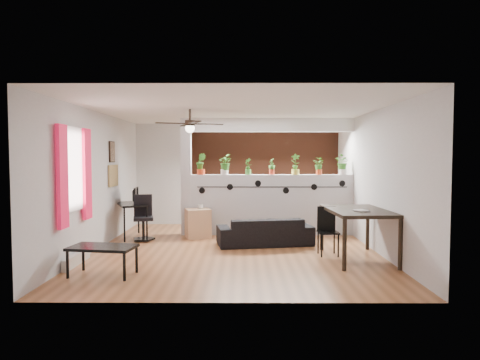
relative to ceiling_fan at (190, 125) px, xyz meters
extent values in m
cube|color=brown|center=(0.80, 0.30, -2.36)|extent=(6.30, 7.10, 0.10)
cube|color=#B7B7BA|center=(0.80, 3.32, -1.01)|extent=(6.30, 0.04, 2.90)
cube|color=#B7B7BA|center=(0.80, -2.72, -1.01)|extent=(6.30, 0.04, 2.90)
cube|color=#B7B7BA|center=(-1.82, 0.30, -1.01)|extent=(0.04, 7.10, 2.90)
cube|color=#B7B7BA|center=(3.42, 0.30, -1.01)|extent=(0.04, 7.10, 2.90)
cube|color=white|center=(0.80, 0.30, 0.34)|extent=(6.30, 7.10, 0.10)
cube|color=#BCBCC1|center=(1.60, 1.80, -1.64)|extent=(3.60, 0.18, 1.35)
cube|color=silver|center=(1.60, 1.80, 0.14)|extent=(3.60, 0.18, 0.30)
cube|color=#BCBCC1|center=(-0.31, 1.80, -1.01)|extent=(0.22, 0.20, 2.60)
cube|color=#AD5232|center=(1.60, 3.27, -1.01)|extent=(3.90, 0.05, 2.60)
cube|color=black|center=(1.60, 1.70, -1.23)|extent=(3.31, 0.01, 0.02)
cylinder|color=black|center=(0.05, 1.70, -1.31)|extent=(0.14, 0.01, 0.14)
cylinder|color=black|center=(0.67, 1.70, -1.23)|extent=(0.14, 0.01, 0.14)
cylinder|color=black|center=(1.29, 1.70, -1.15)|extent=(0.14, 0.01, 0.14)
cylinder|color=black|center=(1.91, 1.70, -1.31)|extent=(0.14, 0.01, 0.14)
cylinder|color=black|center=(2.53, 1.70, -1.23)|extent=(0.14, 0.01, 0.14)
cylinder|color=black|center=(3.15, 1.70, -1.15)|extent=(0.14, 0.01, 0.14)
cube|color=white|center=(-1.78, -0.90, -0.76)|extent=(0.02, 0.95, 1.25)
cube|color=silver|center=(-1.77, -0.90, -0.76)|extent=(0.04, 1.05, 1.35)
cube|color=#EA1641|center=(-1.73, -1.40, -0.86)|extent=(0.06, 0.30, 1.55)
cube|color=#EA1641|center=(-1.73, -0.40, -0.86)|extent=(0.06, 0.30, 1.55)
cube|color=silver|center=(-1.74, -0.90, -2.22)|extent=(0.08, 1.00, 0.18)
cube|color=#977A49|center=(-1.78, 1.25, -0.96)|extent=(0.03, 0.60, 0.45)
cube|color=#8C7259|center=(-1.78, 1.20, -0.46)|extent=(0.03, 0.30, 0.40)
cube|color=black|center=(-1.78, 1.20, -0.46)|extent=(0.02, 0.34, 0.44)
cylinder|color=black|center=(0.00, 0.00, 0.19)|extent=(0.04, 0.04, 0.20)
cylinder|color=black|center=(0.00, 0.00, 0.04)|extent=(0.18, 0.18, 0.10)
sphere|color=white|center=(0.00, 0.00, -0.05)|extent=(0.17, 0.17, 0.17)
cube|color=black|center=(0.32, 0.12, 0.03)|extent=(0.55, 0.29, 0.01)
cube|color=black|center=(-0.12, 0.32, 0.03)|extent=(0.29, 0.55, 0.01)
cube|color=black|center=(-0.32, -0.12, 0.03)|extent=(0.55, 0.29, 0.01)
cube|color=black|center=(0.12, -0.32, 0.03)|extent=(0.29, 0.55, 0.01)
cylinder|color=red|center=(0.02, 1.80, -0.90)|extent=(0.18, 0.18, 0.12)
imported|color=#1D5016|center=(0.02, 1.80, -0.68)|extent=(0.26, 0.22, 0.38)
cylinder|color=white|center=(0.55, 1.80, -0.90)|extent=(0.17, 0.17, 0.12)
imported|color=#1D5016|center=(0.55, 1.80, -0.69)|extent=(0.26, 0.28, 0.35)
cylinder|color=#3C832F|center=(1.07, 1.80, -0.90)|extent=(0.13, 0.13, 0.12)
imported|color=#1D5016|center=(1.07, 1.80, -0.73)|extent=(0.23, 0.22, 0.27)
cylinder|color=#BA331D|center=(1.60, 1.80, -0.90)|extent=(0.12, 0.12, 0.12)
imported|color=#1D5016|center=(1.60, 1.80, -0.74)|extent=(0.16, 0.19, 0.26)
cylinder|color=gold|center=(2.13, 1.80, -0.90)|extent=(0.17, 0.17, 0.12)
imported|color=#1D5016|center=(2.13, 1.80, -0.68)|extent=(0.28, 0.24, 0.37)
cylinder|color=#CA3F17|center=(2.65, 1.80, -0.90)|extent=(0.13, 0.13, 0.12)
imported|color=#1D5016|center=(2.65, 1.80, -0.72)|extent=(0.24, 0.24, 0.28)
cylinder|color=silver|center=(3.18, 1.80, -0.90)|extent=(0.17, 0.17, 0.12)
imported|color=#1D5016|center=(3.18, 1.80, -0.69)|extent=(0.27, 0.29, 0.36)
imported|color=black|center=(1.39, 0.70, -2.06)|extent=(1.86, 0.98, 0.52)
cube|color=tan|center=(-0.02, 1.46, -2.00)|extent=(0.62, 0.58, 0.62)
imported|color=gray|center=(0.03, 1.46, -1.64)|extent=(0.16, 0.16, 0.10)
cube|color=black|center=(-1.45, 1.46, -1.59)|extent=(0.91, 1.16, 0.04)
cylinder|color=black|center=(-1.47, 0.93, -1.96)|extent=(0.04, 0.04, 0.70)
cylinder|color=black|center=(-1.05, 1.12, -1.96)|extent=(0.04, 0.04, 0.70)
cylinder|color=black|center=(-1.85, 1.80, -1.96)|extent=(0.04, 0.04, 0.70)
cylinder|color=black|center=(-1.43, 1.99, -1.96)|extent=(0.04, 0.04, 0.70)
imported|color=black|center=(-1.45, 1.61, -1.48)|extent=(0.33, 0.09, 0.18)
cylinder|color=black|center=(-1.11, 1.07, -2.28)|extent=(0.49, 0.49, 0.04)
cylinder|color=black|center=(-1.11, 1.07, -2.07)|extent=(0.06, 0.06, 0.41)
cube|color=black|center=(-1.11, 1.07, -1.85)|extent=(0.47, 0.47, 0.07)
cube|color=black|center=(-1.15, 1.24, -1.59)|extent=(0.38, 0.14, 0.45)
cube|color=black|center=(2.90, -0.49, -1.49)|extent=(1.02, 1.60, 0.06)
cylinder|color=black|center=(2.51, -1.25, -1.92)|extent=(0.07, 0.07, 0.80)
cylinder|color=black|center=(3.37, -1.21, -1.92)|extent=(0.07, 0.07, 0.80)
cylinder|color=black|center=(2.44, 0.23, -1.92)|extent=(0.07, 0.07, 0.80)
cylinder|color=black|center=(3.30, 0.27, -1.92)|extent=(0.07, 0.07, 0.80)
imported|color=gray|center=(2.80, -0.79, -1.45)|extent=(0.26, 0.29, 0.02)
cube|color=black|center=(2.46, -0.22, -1.90)|extent=(0.36, 0.36, 0.03)
cube|color=black|center=(2.46, -0.06, -1.68)|extent=(0.33, 0.04, 0.44)
cube|color=black|center=(2.32, -0.37, -2.11)|extent=(0.02, 0.02, 0.41)
cube|color=black|center=(2.61, -0.36, -2.11)|extent=(0.02, 0.02, 0.41)
cube|color=black|center=(2.31, -0.08, -1.90)|extent=(0.02, 0.02, 0.84)
cube|color=black|center=(2.60, -0.07, -1.90)|extent=(0.02, 0.02, 0.84)
cube|color=black|center=(-1.11, -1.53, -1.90)|extent=(1.00, 0.65, 0.04)
cylinder|color=black|center=(-1.56, -1.68, -2.12)|extent=(0.04, 0.04, 0.40)
cylinder|color=black|center=(-0.71, -1.81, -2.12)|extent=(0.04, 0.04, 0.40)
cylinder|color=black|center=(-1.50, -1.25, -2.12)|extent=(0.04, 0.04, 0.40)
cylinder|color=black|center=(-0.65, -1.37, -2.12)|extent=(0.04, 0.04, 0.40)
camera|label=1|loc=(0.94, -7.72, -0.57)|focal=32.00mm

